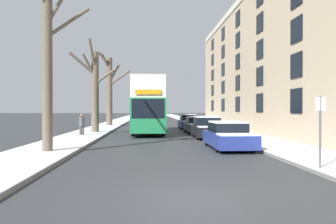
{
  "coord_description": "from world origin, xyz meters",
  "views": [
    {
      "loc": [
        -0.9,
        -7.37,
        2.02
      ],
      "look_at": [
        0.36,
        14.92,
        1.82
      ],
      "focal_mm": 35.0,
      "sensor_mm": 36.0,
      "label": 1
    }
  ],
  "objects_px": {
    "street_sign_post": "(320,129)",
    "double_decker_bus": "(148,103)",
    "bare_tree_left_2": "(110,89)",
    "parked_car_1": "(207,128)",
    "pedestrian_left_sidewalk": "(82,124)",
    "parked_car_3": "(189,122)",
    "bare_tree_left_0": "(47,53)",
    "oncoming_van": "(142,115)",
    "parked_car_2": "(197,125)",
    "bare_tree_left_1": "(95,89)",
    "parked_car_0": "(228,136)"
  },
  "relations": [
    {
      "from": "parked_car_0",
      "to": "parked_car_3",
      "type": "relative_size",
      "value": 1.0
    },
    {
      "from": "double_decker_bus",
      "to": "oncoming_van",
      "type": "xyz_separation_m",
      "value": [
        -0.89,
        14.35,
        -1.21
      ]
    },
    {
      "from": "bare_tree_left_1",
      "to": "bare_tree_left_2",
      "type": "xyz_separation_m",
      "value": [
        -0.15,
        11.33,
        0.66
      ]
    },
    {
      "from": "oncoming_van",
      "to": "pedestrian_left_sidewalk",
      "type": "height_order",
      "value": "oncoming_van"
    },
    {
      "from": "double_decker_bus",
      "to": "parked_car_1",
      "type": "xyz_separation_m",
      "value": [
        4.11,
        -4.67,
        -1.8
      ]
    },
    {
      "from": "parked_car_1",
      "to": "pedestrian_left_sidewalk",
      "type": "bearing_deg",
      "value": 173.13
    },
    {
      "from": "double_decker_bus",
      "to": "bare_tree_left_2",
      "type": "bearing_deg",
      "value": 112.36
    },
    {
      "from": "street_sign_post",
      "to": "double_decker_bus",
      "type": "bearing_deg",
      "value": 107.68
    },
    {
      "from": "bare_tree_left_1",
      "to": "parked_car_1",
      "type": "relative_size",
      "value": 1.84
    },
    {
      "from": "bare_tree_left_0",
      "to": "parked_car_2",
      "type": "xyz_separation_m",
      "value": [
        8.54,
        12.79,
        -3.85
      ]
    },
    {
      "from": "bare_tree_left_0",
      "to": "pedestrian_left_sidewalk",
      "type": "height_order",
      "value": "bare_tree_left_0"
    },
    {
      "from": "bare_tree_left_2",
      "to": "parked_car_0",
      "type": "relative_size",
      "value": 1.86
    },
    {
      "from": "bare_tree_left_0",
      "to": "parked_car_2",
      "type": "height_order",
      "value": "bare_tree_left_0"
    },
    {
      "from": "bare_tree_left_2",
      "to": "bare_tree_left_0",
      "type": "bearing_deg",
      "value": -89.76
    },
    {
      "from": "bare_tree_left_1",
      "to": "parked_car_3",
      "type": "bearing_deg",
      "value": 36.46
    },
    {
      "from": "parked_car_2",
      "to": "parked_car_3",
      "type": "height_order",
      "value": "parked_car_3"
    },
    {
      "from": "bare_tree_left_2",
      "to": "oncoming_van",
      "type": "height_order",
      "value": "bare_tree_left_2"
    },
    {
      "from": "parked_car_2",
      "to": "pedestrian_left_sidewalk",
      "type": "relative_size",
      "value": 2.38
    },
    {
      "from": "parked_car_1",
      "to": "pedestrian_left_sidewalk",
      "type": "height_order",
      "value": "pedestrian_left_sidewalk"
    },
    {
      "from": "double_decker_bus",
      "to": "parked_car_2",
      "type": "bearing_deg",
      "value": 3.91
    },
    {
      "from": "parked_car_1",
      "to": "parked_car_3",
      "type": "relative_size",
      "value": 0.91
    },
    {
      "from": "bare_tree_left_1",
      "to": "parked_car_0",
      "type": "bearing_deg",
      "value": -51.0
    },
    {
      "from": "bare_tree_left_2",
      "to": "pedestrian_left_sidewalk",
      "type": "bearing_deg",
      "value": -90.89
    },
    {
      "from": "parked_car_2",
      "to": "street_sign_post",
      "type": "xyz_separation_m",
      "value": [
        1.39,
        -17.54,
        0.75
      ]
    },
    {
      "from": "parked_car_1",
      "to": "bare_tree_left_1",
      "type": "bearing_deg",
      "value": 152.92
    },
    {
      "from": "bare_tree_left_0",
      "to": "pedestrian_left_sidewalk",
      "type": "distance_m",
      "value": 9.6
    },
    {
      "from": "parked_car_1",
      "to": "pedestrian_left_sidewalk",
      "type": "xyz_separation_m",
      "value": [
        -8.86,
        1.07,
        0.23
      ]
    },
    {
      "from": "parked_car_3",
      "to": "pedestrian_left_sidewalk",
      "type": "relative_size",
      "value": 2.69
    },
    {
      "from": "parked_car_1",
      "to": "oncoming_van",
      "type": "distance_m",
      "value": 19.67
    },
    {
      "from": "bare_tree_left_0",
      "to": "parked_car_3",
      "type": "xyz_separation_m",
      "value": [
        8.54,
        18.45,
        -3.82
      ]
    },
    {
      "from": "bare_tree_left_2",
      "to": "parked_car_2",
      "type": "relative_size",
      "value": 2.11
    },
    {
      "from": "parked_car_3",
      "to": "pedestrian_left_sidewalk",
      "type": "xyz_separation_m",
      "value": [
        -8.86,
        -9.55,
        0.25
      ]
    },
    {
      "from": "bare_tree_left_0",
      "to": "parked_car_3",
      "type": "bearing_deg",
      "value": 65.17
    },
    {
      "from": "bare_tree_left_0",
      "to": "parked_car_0",
      "type": "bearing_deg",
      "value": 11.23
    },
    {
      "from": "parked_car_1",
      "to": "parked_car_2",
      "type": "height_order",
      "value": "parked_car_1"
    },
    {
      "from": "bare_tree_left_2",
      "to": "parked_car_1",
      "type": "bearing_deg",
      "value": -61.14
    },
    {
      "from": "bare_tree_left_0",
      "to": "parked_car_3",
      "type": "height_order",
      "value": "bare_tree_left_0"
    },
    {
      "from": "parked_car_1",
      "to": "bare_tree_left_2",
      "type": "bearing_deg",
      "value": 118.86
    },
    {
      "from": "bare_tree_left_1",
      "to": "oncoming_van",
      "type": "relative_size",
      "value": 1.31
    },
    {
      "from": "parked_car_2",
      "to": "pedestrian_left_sidewalk",
      "type": "bearing_deg",
      "value": -156.35
    },
    {
      "from": "parked_car_0",
      "to": "bare_tree_left_0",
      "type": "bearing_deg",
      "value": -168.77
    },
    {
      "from": "parked_car_2",
      "to": "parked_car_3",
      "type": "distance_m",
      "value": 5.67
    },
    {
      "from": "parked_car_0",
      "to": "parked_car_2",
      "type": "height_order",
      "value": "parked_car_2"
    },
    {
      "from": "parked_car_0",
      "to": "oncoming_van",
      "type": "relative_size",
      "value": 0.79
    },
    {
      "from": "parked_car_3",
      "to": "street_sign_post",
      "type": "height_order",
      "value": "street_sign_post"
    },
    {
      "from": "pedestrian_left_sidewalk",
      "to": "street_sign_post",
      "type": "height_order",
      "value": "street_sign_post"
    },
    {
      "from": "parked_car_2",
      "to": "pedestrian_left_sidewalk",
      "type": "distance_m",
      "value": 9.68
    },
    {
      "from": "bare_tree_left_1",
      "to": "parked_car_0",
      "type": "height_order",
      "value": "bare_tree_left_1"
    },
    {
      "from": "parked_car_2",
      "to": "bare_tree_left_1",
      "type": "bearing_deg",
      "value": -175.91
    },
    {
      "from": "double_decker_bus",
      "to": "street_sign_post",
      "type": "xyz_separation_m",
      "value": [
        5.5,
        -17.26,
        -1.09
      ]
    }
  ]
}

